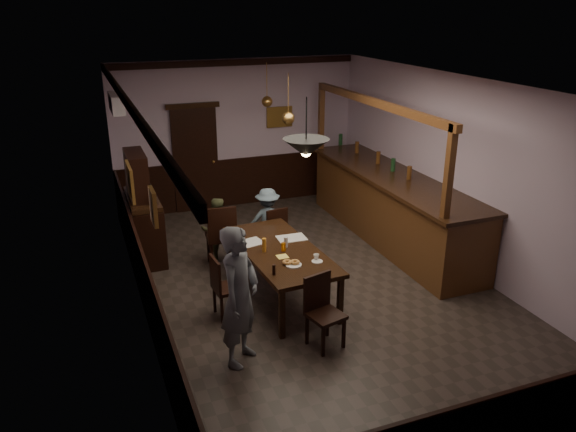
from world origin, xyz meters
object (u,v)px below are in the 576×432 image
chair_side (223,284)px  pendant_brass_mid (288,118)px  chair_near (322,308)px  person_standing (240,296)px  dining_table (280,253)px  coffee_cup (316,257)px  person_seated_left (217,230)px  bar_counter (391,206)px  pendant_brass_far (267,102)px  pendant_iron (306,148)px  person_seated_right (268,220)px  chair_far_left (221,234)px  chair_far_right (274,230)px  soda_can (284,247)px  sideboard (143,216)px

chair_side → pendant_brass_mid: size_ratio=1.09×
chair_near → person_standing: person_standing is taller
person_standing → dining_table: bearing=6.3°
chair_side → pendant_brass_mid: (1.59, 1.70, 1.82)m
coffee_cup → chair_near: bearing=-111.8°
person_seated_left → coffee_cup: person_seated_left is taller
chair_near → bar_counter: bar_counter is taller
chair_side → coffee_cup: size_ratio=11.00×
chair_near → bar_counter: bearing=31.9°
chair_side → pendant_brass_far: (1.79, 3.31, 1.82)m
chair_near → person_seated_left: bearing=88.0°
bar_counter → pendant_iron: pendant_iron is taller
person_seated_right → bar_counter: (2.22, -0.31, 0.08)m
chair_far_left → chair_far_right: (0.92, 0.07, -0.10)m
chair_far_right → soda_can: bearing=67.3°
pendant_iron → pendant_brass_mid: (0.64, 2.24, -0.10)m
chair_far_left → dining_table: bearing=119.0°
chair_far_right → chair_side: size_ratio=1.00×
sideboard → bar_counter: bearing=-11.5°
chair_far_right → pendant_brass_far: (0.50, 1.75, 1.81)m
dining_table → person_seated_right: 1.62m
person_seated_left → pendant_brass_mid: (1.22, -0.08, 1.76)m
dining_table → sideboard: (-1.63, 2.12, 0.03)m
soda_can → bar_counter: 2.89m
bar_counter → chair_far_right: bearing=178.9°
dining_table → person_seated_right: size_ratio=2.01×
dining_table → sideboard: 2.67m
pendant_brass_mid → pendant_brass_far: size_ratio=1.00×
chair_side → sideboard: size_ratio=0.49×
chair_far_right → pendant_brass_mid: (0.30, 0.14, 1.81)m
dining_table → chair_far_left: size_ratio=2.13×
chair_far_left → person_seated_right: size_ratio=0.94×
person_standing → chair_far_right: bearing=15.6°
chair_far_left → chair_near: (0.60, -2.56, -0.07)m
chair_near → pendant_brass_mid: 3.35m
coffee_cup → sideboard: size_ratio=0.04×
person_seated_right → pendant_iron: size_ratio=1.58×
chair_far_left → pendant_brass_far: (1.42, 1.82, 1.72)m
coffee_cup → bar_counter: bearing=35.2°
person_seated_right → chair_far_left: bearing=33.0°
soda_can → person_seated_left: bearing=109.4°
person_standing → chair_side: bearing=39.4°
chair_far_left → pendant_brass_far: pendant_brass_far is taller
chair_far_right → pendant_iron: 2.86m
dining_table → pendant_iron: 1.89m
chair_side → pendant_iron: bearing=-124.1°
bar_counter → pendant_iron: size_ratio=6.37×
chair_side → pendant_brass_mid: pendant_brass_mid is taller
chair_far_left → person_seated_left: bearing=-83.8°
chair_near → soda_can: size_ratio=7.69×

